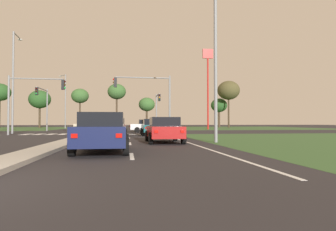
# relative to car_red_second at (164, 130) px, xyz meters

# --- Properties ---
(ground_plane) EXTENTS (200.00, 200.00, 0.00)m
(ground_plane) POSITION_rel_car_red_second_xyz_m (-5.48, 18.66, -0.75)
(ground_plane) COLOR #282628
(grass_verge_far_right) EXTENTS (35.00, 35.00, 0.01)m
(grass_verge_far_right) POSITION_rel_car_red_second_xyz_m (20.02, 43.16, -0.75)
(grass_verge_far_right) COLOR #385B2D
(grass_verge_far_right) RESTS_ON ground
(median_island_near) EXTENTS (1.20, 22.00, 0.14)m
(median_island_near) POSITION_rel_car_red_second_xyz_m (-5.48, -0.34, -0.68)
(median_island_near) COLOR #ADA89E
(median_island_near) RESTS_ON ground
(median_island_far) EXTENTS (1.20, 36.00, 0.14)m
(median_island_far) POSITION_rel_car_red_second_xyz_m (-5.48, 43.66, -0.68)
(median_island_far) COLOR #ADA89E
(median_island_far) RESTS_ON ground
(lane_dash_near) EXTENTS (0.14, 2.00, 0.01)m
(lane_dash_near) POSITION_rel_car_red_second_xyz_m (-1.98, -6.61, -0.75)
(lane_dash_near) COLOR silver
(lane_dash_near) RESTS_ON ground
(lane_dash_second) EXTENTS (0.14, 2.00, 0.01)m
(lane_dash_second) POSITION_rel_car_red_second_xyz_m (-1.98, -0.61, -0.75)
(lane_dash_second) COLOR silver
(lane_dash_second) RESTS_ON ground
(lane_dash_third) EXTENTS (0.14, 2.00, 0.01)m
(lane_dash_third) POSITION_rel_car_red_second_xyz_m (-1.98, 5.39, -0.75)
(lane_dash_third) COLOR silver
(lane_dash_third) RESTS_ON ground
(edge_line_right) EXTENTS (0.14, 24.00, 0.01)m
(edge_line_right) POSITION_rel_car_red_second_xyz_m (1.37, 0.66, -0.75)
(edge_line_right) COLOR silver
(edge_line_right) RESTS_ON ground
(stop_bar_near) EXTENTS (6.40, 0.50, 0.01)m
(stop_bar_near) POSITION_rel_car_red_second_xyz_m (-1.68, 11.66, -0.75)
(stop_bar_near) COLOR silver
(stop_bar_near) RESTS_ON ground
(crosswalk_bar_near) EXTENTS (0.70, 2.80, 0.01)m
(crosswalk_bar_near) POSITION_rel_car_red_second_xyz_m (-11.88, 13.46, -0.75)
(crosswalk_bar_near) COLOR silver
(crosswalk_bar_near) RESTS_ON ground
(crosswalk_bar_second) EXTENTS (0.70, 2.80, 0.01)m
(crosswalk_bar_second) POSITION_rel_car_red_second_xyz_m (-10.73, 13.46, -0.75)
(crosswalk_bar_second) COLOR silver
(crosswalk_bar_second) RESTS_ON ground
(crosswalk_bar_third) EXTENTS (0.70, 2.80, 0.01)m
(crosswalk_bar_third) POSITION_rel_car_red_second_xyz_m (-9.58, 13.46, -0.75)
(crosswalk_bar_third) COLOR silver
(crosswalk_bar_third) RESTS_ON ground
(crosswalk_bar_fourth) EXTENTS (0.70, 2.80, 0.01)m
(crosswalk_bar_fourth) POSITION_rel_car_red_second_xyz_m (-8.43, 13.46, -0.75)
(crosswalk_bar_fourth) COLOR silver
(crosswalk_bar_fourth) RESTS_ON ground
(crosswalk_bar_fifth) EXTENTS (0.70, 2.80, 0.01)m
(crosswalk_bar_fifth) POSITION_rel_car_red_second_xyz_m (-7.28, 13.46, -0.75)
(crosswalk_bar_fifth) COLOR silver
(crosswalk_bar_fifth) RESTS_ON ground
(crosswalk_bar_sixth) EXTENTS (0.70, 2.80, 0.01)m
(crosswalk_bar_sixth) POSITION_rel_car_red_second_xyz_m (-6.13, 13.46, -0.75)
(crosswalk_bar_sixth) COLOR silver
(crosswalk_bar_sixth) RESTS_ON ground
(crosswalk_bar_seventh) EXTENTS (0.70, 2.80, 0.01)m
(crosswalk_bar_seventh) POSITION_rel_car_red_second_xyz_m (-4.98, 13.46, -0.75)
(crosswalk_bar_seventh) COLOR silver
(crosswalk_bar_seventh) RESTS_ON ground
(car_red_second) EXTENTS (2.00, 4.31, 1.47)m
(car_red_second) POSITION_rel_car_red_second_xyz_m (0.00, 0.00, 0.00)
(car_red_second) COLOR #A31919
(car_red_second) RESTS_ON ground
(car_black_third) EXTENTS (2.07, 4.50, 1.51)m
(car_black_third) POSITION_rel_car_red_second_xyz_m (-7.84, 51.36, 0.02)
(car_black_third) COLOR black
(car_black_third) RESTS_ON ground
(car_navy_fourth) EXTENTS (2.05, 4.61, 1.55)m
(car_navy_fourth) POSITION_rel_car_red_second_xyz_m (-3.10, -4.96, 0.04)
(car_navy_fourth) COLOR #161E47
(car_navy_fourth) RESTS_ON ground
(car_beige_fifth) EXTENTS (4.60, 1.95, 1.53)m
(car_beige_fifth) POSITION_rel_car_red_second_xyz_m (-5.79, 17.89, 0.03)
(car_beige_fifth) COLOR #BCAD8E
(car_beige_fifth) RESTS_ON ground
(car_white_sixth) EXTENTS (4.36, 2.07, 1.50)m
(car_white_sixth) POSITION_rel_car_red_second_xyz_m (0.38, 17.68, 0.02)
(car_white_sixth) COLOR silver
(car_white_sixth) RESTS_ON ground
(car_teal_seventh) EXTENTS (2.03, 4.56, 1.48)m
(car_teal_seventh) POSITION_rel_car_red_second_xyz_m (0.16, 9.56, 0.01)
(car_teal_seventh) COLOR #19565B
(car_teal_seventh) RESTS_ON ground
(car_maroon_eighth) EXTENTS (2.05, 4.37, 1.49)m
(car_maroon_eighth) POSITION_rel_car_red_second_xyz_m (-3.15, 6.97, 0.01)
(car_maroon_eighth) COLOR maroon
(car_maroon_eighth) RESTS_ON ground
(traffic_signal_far_right) EXTENTS (0.32, 4.18, 5.25)m
(traffic_signal_far_right) POSITION_rel_car_red_second_xyz_m (2.12, 23.72, 2.85)
(traffic_signal_far_right) COLOR gray
(traffic_signal_far_right) RESTS_ON ground
(traffic_signal_near_left) EXTENTS (5.22, 0.32, 5.56)m
(traffic_signal_near_left) POSITION_rel_car_red_second_xyz_m (-11.16, 12.06, 3.11)
(traffic_signal_near_left) COLOR gray
(traffic_signal_near_left) RESTS_ON ground
(traffic_signal_far_left) EXTENTS (0.32, 5.11, 5.77)m
(traffic_signal_far_left) POSITION_rel_car_red_second_xyz_m (-13.08, 23.42, 3.24)
(traffic_signal_far_left) COLOR gray
(traffic_signal_far_left) RESTS_ON ground
(traffic_signal_near_right) EXTENTS (5.73, 0.32, 5.88)m
(traffic_signal_near_right) POSITION_rel_car_red_second_xyz_m (0.06, 12.06, 3.35)
(traffic_signal_near_right) COLOR gray
(traffic_signal_near_right) RESTS_ON ground
(street_lamp_near) EXTENTS (2.36, 0.86, 10.03)m
(street_lamp_near) POSITION_rel_car_red_second_xyz_m (2.83, -0.27, 4.82)
(street_lamp_near) COLOR gray
(street_lamp_near) RESTS_ON ground
(street_lamp_second) EXTENTS (0.56, 2.60, 10.74)m
(street_lamp_second) POSITION_rel_car_red_second_xyz_m (-13.98, 15.69, 5.21)
(street_lamp_second) COLOR gray
(street_lamp_second) RESTS_ON ground
(street_lamp_third) EXTENTS (1.68, 1.52, 10.53)m
(street_lamp_third) POSITION_rel_car_red_second_xyz_m (-14.08, 41.81, 5.05)
(street_lamp_third) COLOR gray
(street_lamp_third) RESTS_ON ground
(pedestrian_at_median) EXTENTS (0.34, 0.34, 1.74)m
(pedestrian_at_median) POSITION_rel_car_red_second_xyz_m (-5.68, 31.13, 0.44)
(pedestrian_at_median) COLOR #335184
(pedestrian_at_median) RESTS_ON median_island_far
(fastfood_pole_sign) EXTENTS (1.80, 0.40, 13.77)m
(fastfood_pole_sign) POSITION_rel_car_red_second_xyz_m (11.59, 31.26, 9.11)
(fastfood_pole_sign) COLOR red
(fastfood_pole_sign) RESTS_ON ground
(treeline_near) EXTENTS (4.30, 4.30, 9.35)m
(treeline_near) POSITION_rel_car_red_second_xyz_m (-28.52, 48.20, 6.72)
(treeline_near) COLOR #423323
(treeline_near) RESTS_ON ground
(treeline_second) EXTENTS (4.65, 4.65, 8.23)m
(treeline_second) POSITION_rel_car_red_second_xyz_m (-21.04, 49.90, 5.46)
(treeline_second) COLOR #423323
(treeline_second) RESTS_ON ground
(treeline_third) EXTENTS (3.68, 3.68, 8.48)m
(treeline_third) POSITION_rel_car_red_second_xyz_m (-12.18, 47.78, 6.11)
(treeline_third) COLOR #423323
(treeline_third) RESTS_ON ground
(treeline_fourth) EXTENTS (4.01, 4.01, 9.68)m
(treeline_fourth) POSITION_rel_car_red_second_xyz_m (-4.36, 47.93, 7.15)
(treeline_fourth) COLOR #423323
(treeline_fourth) RESTS_ON ground
(treeline_fifth) EXTENTS (3.64, 3.64, 6.80)m
(treeline_fifth) POSITION_rel_car_red_second_xyz_m (2.32, 48.69, 4.44)
(treeline_fifth) COLOR #423323
(treeline_fifth) RESTS_ON ground
(treeline_sixth) EXTENTS (3.79, 3.79, 6.81)m
(treeline_sixth) POSITION_rel_car_red_second_xyz_m (19.27, 48.72, 4.39)
(treeline_sixth) COLOR #423323
(treeline_sixth) RESTS_ON ground
(treeline_seventh) EXTENTS (4.96, 4.96, 10.46)m
(treeline_seventh) POSITION_rel_car_red_second_xyz_m (20.37, 45.29, 7.55)
(treeline_seventh) COLOR #423323
(treeline_seventh) RESTS_ON ground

